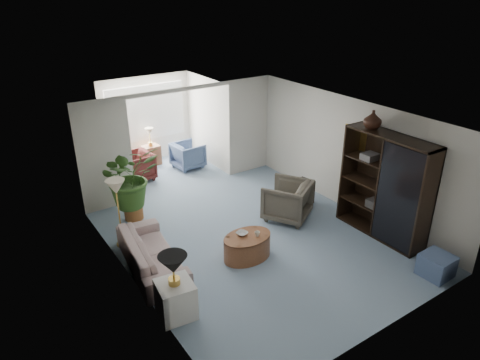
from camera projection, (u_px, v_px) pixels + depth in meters
floor at (257, 241)px, 8.70m from camera, size 6.00×6.00×0.00m
sunroom_floor at (167, 172)px, 11.78m from camera, size 2.60×2.60×0.00m
back_pier_left at (105, 156)px, 9.47m from camera, size 1.20×0.12×2.50m
back_pier_right at (249, 126)px, 11.40m from camera, size 1.20×0.12×2.50m
back_header at (181, 90)px, 9.93m from camera, size 2.60×0.12×0.10m
window_pane at (146, 113)px, 12.01m from camera, size 2.20×0.02×1.50m
window_blinds at (147, 113)px, 11.99m from camera, size 2.20×0.02×1.50m
framed_picture at (356, 138)px, 9.17m from camera, size 0.04×0.50×0.40m
sofa at (152, 253)px, 7.78m from camera, size 1.05×2.12×0.60m
end_table at (176, 299)px, 6.66m from camera, size 0.60×0.60×0.59m
table_lamp at (173, 264)px, 6.39m from camera, size 0.44×0.44×0.30m
floor_lamp at (116, 187)px, 8.05m from camera, size 0.36×0.36×0.28m
coffee_table at (247, 247)px, 8.10m from camera, size 1.17×1.17×0.45m
coffee_bowl at (242, 233)px, 8.05m from camera, size 0.25×0.25×0.05m
coffee_cup at (257, 234)px, 7.99m from camera, size 0.12×0.12×0.09m
wingback_chair at (287, 200)px, 9.37m from camera, size 1.25×1.26×0.84m
side_table_dark at (302, 193)px, 10.01m from camera, size 0.53×0.46×0.56m
entertainment_cabinet at (385, 187)px, 8.53m from camera, size 0.50×1.89×2.10m
cabinet_urn at (373, 119)px, 8.40m from camera, size 0.34×0.34×0.36m
ottoman at (436, 265)px, 7.61m from camera, size 0.51×0.51×0.40m
plant_pot at (134, 212)px, 9.45m from camera, size 0.40×0.40×0.32m
house_plant at (130, 177)px, 9.10m from camera, size 1.21×1.05×1.34m
sunroom_chair_blue at (188, 155)px, 11.97m from camera, size 0.83×0.81×0.70m
sunroom_chair_maroon at (136, 167)px, 11.19m from camera, size 0.87×0.85×0.73m
sunroom_table at (151, 155)px, 12.18m from camera, size 0.48×0.39×0.55m
shelf_clutter at (389, 188)px, 8.40m from camera, size 0.30×1.21×1.06m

